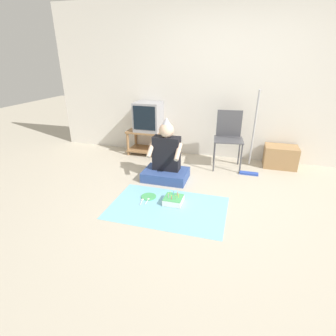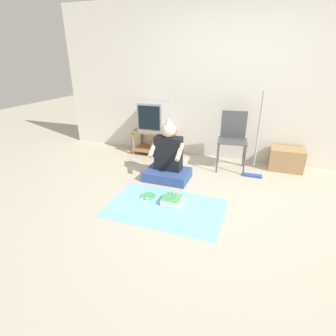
# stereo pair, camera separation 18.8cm
# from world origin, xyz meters

# --- Properties ---
(ground_plane) EXTENTS (16.00, 16.00, 0.00)m
(ground_plane) POSITION_xyz_m (0.00, 0.00, 0.00)
(ground_plane) COLOR #BCB29E
(wall_back) EXTENTS (6.40, 0.06, 2.55)m
(wall_back) POSITION_xyz_m (0.00, 1.94, 1.27)
(wall_back) COLOR silver
(wall_back) RESTS_ON ground_plane
(tv_stand) EXTENTS (0.75, 0.42, 0.44)m
(tv_stand) POSITION_xyz_m (-1.37, 1.70, 0.26)
(tv_stand) COLOR #997047
(tv_stand) RESTS_ON ground_plane
(tv) EXTENTS (0.45, 0.41, 0.50)m
(tv) POSITION_xyz_m (-1.37, 1.70, 0.69)
(tv) COLOR #99999E
(tv) RESTS_ON tv_stand
(folding_chair) EXTENTS (0.49, 0.44, 0.90)m
(folding_chair) POSITION_xyz_m (0.05, 1.49, 0.53)
(folding_chair) COLOR #4C4C51
(folding_chair) RESTS_ON ground_plane
(cardboard_box_stack) EXTENTS (0.51, 0.35, 0.35)m
(cardboard_box_stack) POSITION_xyz_m (0.89, 1.70, 0.17)
(cardboard_box_stack) COLOR #A87F51
(cardboard_box_stack) RESTS_ON ground_plane
(dust_mop) EXTENTS (0.28, 0.44, 1.27)m
(dust_mop) POSITION_xyz_m (0.42, 1.35, 0.38)
(dust_mop) COLOR #2D4CB2
(dust_mop) RESTS_ON ground_plane
(person_seated) EXTENTS (0.64, 0.46, 0.91)m
(person_seated) POSITION_xyz_m (-0.76, 0.75, 0.28)
(person_seated) COLOR #334C8C
(person_seated) RESTS_ON ground_plane
(party_cloth) EXTENTS (1.38, 0.90, 0.01)m
(party_cloth) POSITION_xyz_m (-0.51, -0.04, 0.00)
(party_cloth) COLOR #7FC6E0
(party_cloth) RESTS_ON ground_plane
(birthday_cake) EXTENTS (0.23, 0.23, 0.14)m
(birthday_cake) POSITION_xyz_m (-0.47, 0.08, 0.05)
(birthday_cake) COLOR white
(birthday_cake) RESTS_ON party_cloth
(paper_plate) EXTENTS (0.19, 0.19, 0.01)m
(paper_plate) POSITION_xyz_m (-0.81, 0.14, 0.01)
(paper_plate) COLOR #4CB266
(paper_plate) RESTS_ON party_cloth
(plastic_spoon_near) EXTENTS (0.04, 0.15, 0.01)m
(plastic_spoon_near) POSITION_xyz_m (-0.79, 0.06, 0.01)
(plastic_spoon_near) COLOR white
(plastic_spoon_near) RESTS_ON party_cloth
(plastic_spoon_far) EXTENTS (0.04, 0.15, 0.01)m
(plastic_spoon_far) POSITION_xyz_m (-0.86, 0.03, 0.01)
(plastic_spoon_far) COLOR white
(plastic_spoon_far) RESTS_ON party_cloth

